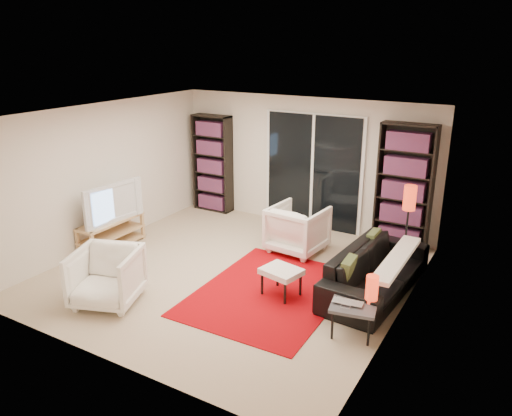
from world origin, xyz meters
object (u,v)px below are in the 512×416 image
object	(u,v)px
sofa	(376,271)
floor_lamp	(409,207)
tv_stand	(112,233)
armchair_front	(106,277)
side_table	(354,306)
bookshelf_left	(213,164)
ottoman	(281,273)
armchair_back	(298,229)
bookshelf_right	(404,187)

from	to	relation	value
sofa	floor_lamp	world-z (taller)	floor_lamp
tv_stand	sofa	distance (m)	4.38
armchair_front	side_table	distance (m)	3.23
bookshelf_left	floor_lamp	distance (m)	4.27
ottoman	side_table	xyz separation A→B (m)	(1.17, -0.39, 0.02)
tv_stand	sofa	world-z (taller)	sofa
armchair_back	side_table	world-z (taller)	armchair_back
armchair_back	floor_lamp	size ratio (longest dim) A/B	0.64
tv_stand	floor_lamp	size ratio (longest dim) A/B	0.90
armchair_back	armchair_front	size ratio (longest dim) A/B	1.03
side_table	floor_lamp	world-z (taller)	floor_lamp
sofa	ottoman	size ratio (longest dim) A/B	3.68
armchair_back	side_table	bearing A→B (deg)	136.25
ottoman	floor_lamp	xyz separation A→B (m)	(1.25, 1.61, 0.69)
tv_stand	side_table	bearing A→B (deg)	-5.48
ottoman	armchair_back	bearing A→B (deg)	107.64
tv_stand	ottoman	distance (m)	3.23
bookshelf_right	armchair_back	xyz separation A→B (m)	(-1.42, -1.07, -0.66)
armchair_front	floor_lamp	bearing A→B (deg)	22.82
bookshelf_right	sofa	size ratio (longest dim) A/B	0.97
ottoman	bookshelf_left	bearing A→B (deg)	138.64
bookshelf_left	ottoman	xyz separation A→B (m)	(2.91, -2.56, -0.63)
armchair_back	floor_lamp	distance (m)	1.85
ottoman	bookshelf_right	bearing A→B (deg)	69.80
tv_stand	armchair_back	size ratio (longest dim) A/B	1.41
tv_stand	armchair_front	size ratio (longest dim) A/B	1.45
armchair_front	tv_stand	bearing A→B (deg)	113.57
side_table	bookshelf_left	bearing A→B (deg)	144.13
bookshelf_right	armchair_front	size ratio (longest dim) A/B	2.50
bookshelf_left	floor_lamp	world-z (taller)	bookshelf_left
floor_lamp	bookshelf_left	bearing A→B (deg)	167.15
bookshelf_left	ottoman	world-z (taller)	bookshelf_left
armchair_back	floor_lamp	xyz separation A→B (m)	(1.73, 0.12, 0.64)
bookshelf_left	sofa	world-z (taller)	bookshelf_left
side_table	ottoman	bearing A→B (deg)	161.56
bookshelf_left	tv_stand	distance (m)	2.65
bookshelf_right	armchair_back	size ratio (longest dim) A/B	2.44
bookshelf_left	armchair_front	xyz separation A→B (m)	(1.00, -3.91, -0.59)
tv_stand	armchair_front	bearing A→B (deg)	-46.18
tv_stand	bookshelf_left	bearing A→B (deg)	82.69
tv_stand	sofa	size ratio (longest dim) A/B	0.56
armchair_back	armchair_front	xyz separation A→B (m)	(-1.44, -2.84, -0.01)
bookshelf_left	ottoman	distance (m)	3.93
sofa	armchair_back	world-z (taller)	armchair_back
armchair_back	bookshelf_left	bearing A→B (deg)	-18.62
bookshelf_left	tv_stand	world-z (taller)	bookshelf_left
armchair_back	armchair_front	bearing A→B (deg)	68.25
armchair_back	armchair_front	distance (m)	3.18
side_table	sofa	bearing A→B (deg)	94.42
bookshelf_right	side_table	bearing A→B (deg)	-85.51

